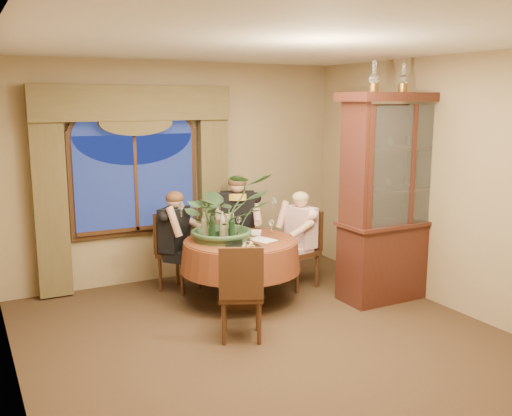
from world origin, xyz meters
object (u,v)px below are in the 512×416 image
chair_back_right (238,242)px  wine_bottle_3 (222,226)px  oil_lamp_left (374,76)px  oil_lamp_right (431,78)px  person_scarf (237,228)px  wine_bottle_0 (205,227)px  china_cabinet (398,197)px  chair_right (298,250)px  chair_front_left (241,291)px  person_back (175,243)px  wine_bottle_1 (212,229)px  centerpiece_plant (224,182)px  person_pink (301,240)px  olive_bowl (245,237)px  dining_table (241,271)px  oil_lamp_center (403,77)px  chair_back (179,252)px  stoneware_vase (229,226)px  wine_bottle_2 (232,228)px

chair_back_right → wine_bottle_3: bearing=78.1°
oil_lamp_left → oil_lamp_right: bearing=0.0°
person_scarf → wine_bottle_0: (-0.74, -0.67, 0.22)m
china_cabinet → chair_right: china_cabinet is taller
chair_front_left → wine_bottle_3: size_ratio=2.91×
person_back → wine_bottle_1: size_ratio=3.83×
centerpiece_plant → wine_bottle_3: (-0.06, -0.06, -0.49)m
china_cabinet → oil_lamp_right: bearing=0.0°
oil_lamp_left → centerpiece_plant: size_ratio=0.29×
person_pink → centerpiece_plant: size_ratio=1.05×
china_cabinet → olive_bowl: china_cabinet is taller
dining_table → oil_lamp_left: bearing=-26.1°
oil_lamp_left → oil_lamp_center: (0.42, 0.00, 0.00)m
wine_bottle_1 → chair_back: bearing=98.3°
person_back → stoneware_vase: (0.48, -0.53, 0.26)m
chair_right → person_scarf: person_scarf is taller
oil_lamp_left → person_scarf: 2.56m
oil_lamp_right → wine_bottle_2: size_ratio=1.03×
person_pink → centerpiece_plant: bearing=81.6°
china_cabinet → chair_back_right: bearing=131.6°
olive_bowl → wine_bottle_2: (-0.20, -0.07, 0.14)m
wine_bottle_3 → person_pink: bearing=5.1°
wine_bottle_3 → wine_bottle_1: bearing=-152.2°
centerpiece_plant → olive_bowl: bearing=-39.9°
chair_back → wine_bottle_1: bearing=66.6°
china_cabinet → oil_lamp_left: bearing=180.0°
chair_front_left → stoneware_vase: stoneware_vase is taller
oil_lamp_center → person_scarf: size_ratio=0.25×
oil_lamp_left → person_scarf: (-0.96, 1.44, -1.88)m
oil_lamp_center → stoneware_vase: 2.59m
wine_bottle_1 → olive_bowl: bearing=-0.8°
oil_lamp_center → china_cabinet: bearing=0.0°
china_cabinet → wine_bottle_3: china_cabinet is taller
chair_front_left → olive_bowl: size_ratio=5.91×
chair_right → person_scarf: (-0.54, 0.62, 0.21)m
oil_lamp_left → chair_right: size_ratio=0.35×
chair_back → oil_lamp_center: bearing=115.8°
person_scarf → china_cabinet: bearing=157.4°
person_scarf → centerpiece_plant: centerpiece_plant is taller
chair_right → stoneware_vase: stoneware_vase is taller
person_scarf → stoneware_vase: bearing=80.8°
chair_right → wine_bottle_3: size_ratio=2.91×
person_pink → olive_bowl: (-0.87, -0.19, 0.17)m
olive_bowl → wine_bottle_0: 0.48m
chair_back → wine_bottle_2: 1.00m
chair_right → wine_bottle_1: wine_bottle_1 is taller
oil_lamp_left → olive_bowl: size_ratio=2.09×
dining_table → china_cabinet: 2.02m
oil_lamp_center → wine_bottle_0: oil_lamp_center is taller
oil_lamp_center → wine_bottle_0: (-2.12, 0.77, -1.65)m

